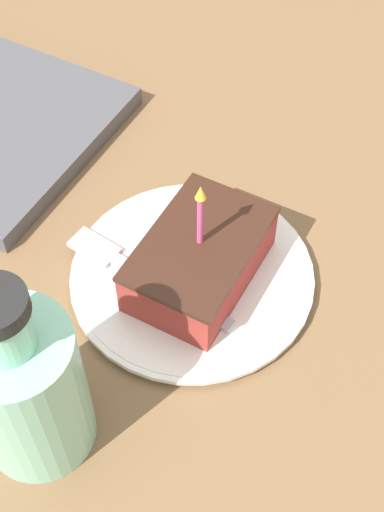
% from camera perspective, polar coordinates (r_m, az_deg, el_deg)
% --- Properties ---
extents(ground_plane, '(2.40, 2.40, 0.04)m').
position_cam_1_polar(ground_plane, '(0.66, -1.23, -1.33)').
color(ground_plane, brown).
rests_on(ground_plane, ground).
extents(plate, '(0.21, 0.21, 0.01)m').
position_cam_1_polar(plate, '(0.63, -0.00, -1.62)').
color(plate, white).
rests_on(plate, ground_plane).
extents(cake_slice, '(0.09, 0.13, 0.11)m').
position_cam_1_polar(cake_slice, '(0.60, 0.61, -0.20)').
color(cake_slice, '#99332D').
rests_on(cake_slice, plate).
extents(fork, '(0.17, 0.04, 0.00)m').
position_cam_1_polar(fork, '(0.62, -4.35, -1.34)').
color(fork, '#B2B2B7').
rests_on(fork, plate).
extents(bottle, '(0.08, 0.08, 0.18)m').
position_cam_1_polar(bottle, '(0.51, -13.20, -10.18)').
color(bottle, '#8CD1B2').
rests_on(bottle, ground_plane).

